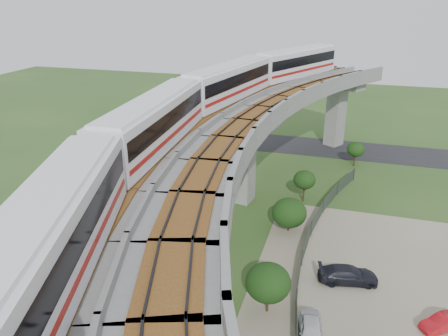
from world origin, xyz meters
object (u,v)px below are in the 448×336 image
Objects in this scene: metro_train at (217,102)px; car_dark at (348,275)px; car_red at (443,323)px; car_white at (311,332)px.

car_dark is at bearing -19.99° from metro_train.
metro_train is 19.72× the size of car_red.
car_dark is at bearing 65.11° from car_white.
car_white is 7.21m from car_dark.
car_white is at bearing -49.22° from metro_train.
metro_train is 16.06× the size of car_white.
car_red is 7.05m from car_dark.
metro_train is at bearing 122.60° from car_white.
car_white is at bearing -103.11° from car_red.
metro_train is 17.02m from car_dark.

